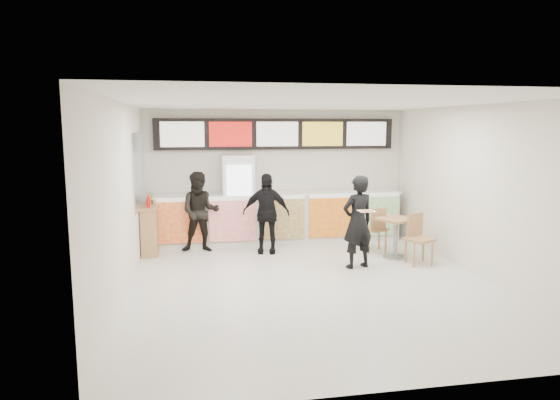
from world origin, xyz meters
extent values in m
plane|color=beige|center=(0.00, 0.00, 0.00)|extent=(7.00, 7.00, 0.00)
plane|color=white|center=(0.00, 0.00, 3.00)|extent=(7.00, 7.00, 0.00)
plane|color=silver|center=(0.00, 3.50, 1.50)|extent=(6.00, 0.00, 6.00)
plane|color=silver|center=(-3.00, 0.00, 1.50)|extent=(0.00, 7.00, 7.00)
plane|color=silver|center=(3.00, 0.00, 1.50)|extent=(0.00, 7.00, 7.00)
cube|color=silver|center=(0.00, 3.10, 0.55)|extent=(5.50, 0.70, 1.10)
cube|color=silver|center=(0.00, 3.10, 1.12)|extent=(5.56, 0.76, 0.04)
cube|color=red|center=(-2.20, 2.72, 0.61)|extent=(0.99, 0.02, 0.90)
cube|color=#FC3897|center=(-1.10, 2.72, 0.61)|extent=(0.99, 0.02, 0.90)
cube|color=brown|center=(0.00, 2.72, 0.61)|extent=(0.99, 0.02, 0.90)
cube|color=gold|center=(1.10, 2.72, 0.61)|extent=(0.99, 0.02, 0.90)
cube|color=green|center=(2.20, 2.72, 0.61)|extent=(0.99, 0.02, 0.90)
cube|color=black|center=(0.00, 3.42, 2.45)|extent=(5.50, 0.12, 0.70)
cube|color=white|center=(-2.12, 3.35, 2.45)|extent=(0.95, 0.02, 0.55)
cube|color=red|center=(-1.06, 3.35, 2.45)|extent=(0.95, 0.02, 0.55)
cube|color=white|center=(0.00, 3.35, 2.45)|extent=(0.95, 0.02, 0.55)
cube|color=gold|center=(1.06, 3.35, 2.45)|extent=(0.95, 0.02, 0.55)
cube|color=white|center=(2.12, 3.35, 2.45)|extent=(0.95, 0.02, 0.55)
cube|color=white|center=(-0.93, 3.12, 1.00)|extent=(0.70, 0.65, 2.00)
cube|color=white|center=(-0.93, 2.78, 1.05)|extent=(0.54, 0.02, 1.50)
cylinder|color=green|center=(-1.14, 2.82, 0.45)|extent=(0.07, 0.07, 0.22)
cylinder|color=#FF5B15|center=(-1.00, 2.82, 0.45)|extent=(0.07, 0.07, 0.22)
cylinder|color=red|center=(-0.86, 2.82, 0.45)|extent=(0.07, 0.07, 0.22)
cylinder|color=#172EB3|center=(-0.72, 2.82, 0.45)|extent=(0.07, 0.07, 0.22)
cylinder|color=#FF5B15|center=(-1.14, 2.82, 0.83)|extent=(0.07, 0.07, 0.22)
cylinder|color=red|center=(-1.00, 2.82, 0.83)|extent=(0.07, 0.07, 0.22)
cylinder|color=#172EB3|center=(-0.86, 2.82, 0.83)|extent=(0.07, 0.07, 0.22)
cylinder|color=green|center=(-0.72, 2.82, 0.83)|extent=(0.07, 0.07, 0.22)
cylinder|color=red|center=(-1.14, 2.82, 1.21)|extent=(0.07, 0.07, 0.22)
cylinder|color=#172EB3|center=(-1.00, 2.82, 1.21)|extent=(0.07, 0.07, 0.22)
cylinder|color=green|center=(-0.86, 2.82, 1.21)|extent=(0.07, 0.07, 0.22)
cylinder|color=#FF5B15|center=(-0.72, 2.82, 1.21)|extent=(0.07, 0.07, 0.22)
cylinder|color=#172EB3|center=(-1.14, 2.82, 1.59)|extent=(0.07, 0.07, 0.22)
cylinder|color=green|center=(-1.00, 2.82, 1.59)|extent=(0.07, 0.07, 0.22)
cylinder|color=#FF5B15|center=(-0.86, 2.82, 1.59)|extent=(0.07, 0.07, 0.22)
cylinder|color=red|center=(-0.72, 2.82, 1.59)|extent=(0.07, 0.07, 0.22)
cube|color=#B2B7BF|center=(-2.99, 2.45, 1.75)|extent=(0.01, 2.00, 1.50)
imported|color=black|center=(1.06, 0.79, 0.87)|extent=(0.72, 0.57, 1.74)
imported|color=black|center=(-1.79, 2.55, 0.85)|extent=(0.88, 0.72, 1.69)
imported|color=black|center=(-0.44, 2.21, 0.83)|extent=(1.05, 0.62, 1.67)
cube|color=beige|center=(1.06, 0.34, 1.15)|extent=(0.28, 0.28, 0.01)
cone|color=#CC7233|center=(1.06, 0.34, 1.16)|extent=(0.36, 0.36, 0.02)
cube|color=#B47B52|center=(2.05, 1.33, 0.79)|extent=(0.86, 0.86, 0.04)
cylinder|color=gray|center=(2.05, 1.33, 0.39)|extent=(0.09, 0.09, 0.78)
cylinder|color=gray|center=(2.05, 1.33, 0.02)|extent=(0.48, 0.48, 0.03)
cube|color=#B47B52|center=(2.29, 0.79, 0.49)|extent=(0.60, 0.60, 0.04)
cube|color=#B47B52|center=(2.29, 0.99, 0.74)|extent=(0.41, 0.21, 0.45)
cube|color=#B47B52|center=(1.81, 1.87, 0.49)|extent=(0.60, 0.60, 0.04)
cube|color=#B47B52|center=(1.81, 1.67, 0.74)|extent=(0.41, 0.21, 0.45)
cube|color=#B47B52|center=(-2.82, 2.56, 0.48)|extent=(0.32, 0.85, 0.96)
cube|color=#B47B52|center=(-2.82, 2.56, 0.98)|extent=(0.36, 0.89, 0.04)
cylinder|color=red|center=(-2.82, 2.32, 1.10)|extent=(0.06, 0.06, 0.19)
cylinder|color=red|center=(-2.82, 2.50, 1.10)|extent=(0.06, 0.06, 0.19)
cylinder|color=yellow|center=(-2.82, 2.69, 1.10)|extent=(0.06, 0.06, 0.19)
cylinder|color=brown|center=(-2.82, 2.86, 1.10)|extent=(0.06, 0.06, 0.19)
camera|label=1|loc=(-1.98, -7.87, 2.62)|focal=32.00mm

